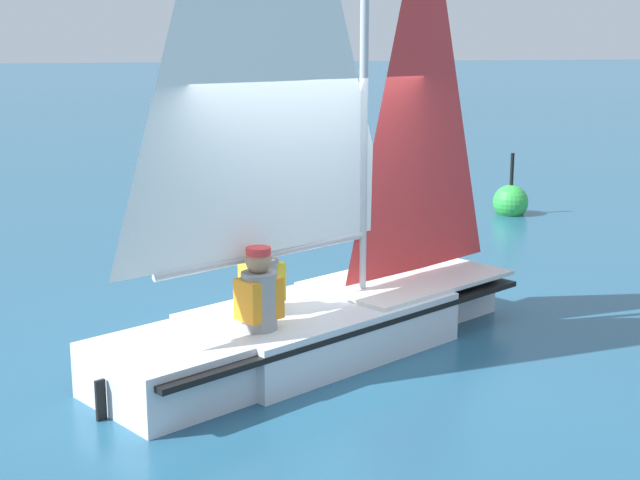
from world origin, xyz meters
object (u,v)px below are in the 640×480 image
Objects in this scene: sailor_helm at (262,293)px; sailboat_main at (317,256)px; sailor_crew at (259,310)px; buoy_marker at (510,202)px.

sailboat_main is at bearing -19.19° from sailor_helm.
sailor_helm is 1.00× the size of sailor_crew.
sailor_crew is at bearing -44.03° from buoy_marker.
sailboat_main is 0.92m from sailor_crew.
sailboat_main reaches higher than sailor_crew.
sailboat_main is 5.26× the size of buoy_marker.
sailor_crew is 8.42m from buoy_marker.
sailboat_main is 5.07× the size of sailor_helm.
sailor_helm is 1.04× the size of buoy_marker.
buoy_marker is at bearing 19.15° from sailor_helm.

